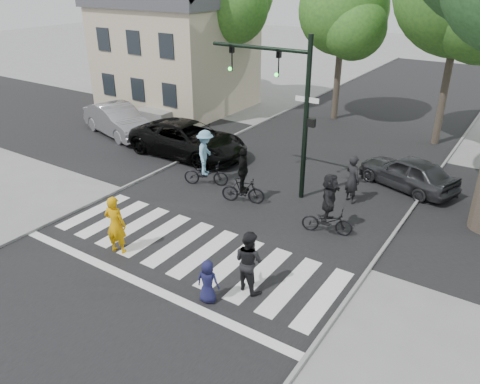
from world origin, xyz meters
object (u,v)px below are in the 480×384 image
object	(u,v)px
pedestrian_child	(208,282)
traffic_signal	(286,94)
pedestrian_woman	(116,225)
pedestrian_adult	(249,261)
cyclist_left	(206,162)
car_grey	(408,172)
car_silver	(118,120)
cyclist_mid	(243,181)
car_suv	(188,139)
cyclist_right	(328,207)

from	to	relation	value
pedestrian_child	traffic_signal	bearing A→B (deg)	-91.23
pedestrian_woman	pedestrian_adult	size ratio (longest dim) A/B	1.05
cyclist_left	car_grey	bearing A→B (deg)	31.39
pedestrian_woman	car_silver	distance (m)	11.70
cyclist_mid	car_suv	distance (m)	5.54
pedestrian_child	car_silver	world-z (taller)	car_silver
pedestrian_child	cyclist_right	xyz separation A→B (m)	(1.13, 5.00, 0.33)
cyclist_right	car_grey	xyz separation A→B (m)	(1.18, 5.05, -0.27)
pedestrian_adult	cyclist_right	bearing A→B (deg)	-85.80
traffic_signal	car_suv	world-z (taller)	traffic_signal
pedestrian_child	pedestrian_adult	world-z (taller)	pedestrian_adult
cyclist_left	cyclist_mid	xyz separation A→B (m)	(2.12, -0.51, -0.12)
pedestrian_child	pedestrian_adult	bearing A→B (deg)	-134.73
cyclist_left	cyclist_mid	distance (m)	2.18
pedestrian_child	cyclist_left	size ratio (longest dim) A/B	0.53
traffic_signal	cyclist_mid	distance (m)	3.51
car_suv	pedestrian_adult	bearing A→B (deg)	-131.40
pedestrian_child	cyclist_right	distance (m)	5.14
pedestrian_child	car_suv	distance (m)	10.86
pedestrian_child	cyclist_mid	bearing A→B (deg)	-80.23
cyclist_left	car_silver	xyz separation A→B (m)	(-7.73, 2.56, -0.20)
car_grey	cyclist_right	bearing A→B (deg)	6.36
pedestrian_child	car_suv	size ratio (longest dim) A/B	0.21
pedestrian_child	car_silver	xyz separation A→B (m)	(-12.27, 8.44, 0.19)
cyclist_right	car_silver	world-z (taller)	cyclist_right
traffic_signal	cyclist_left	world-z (taller)	traffic_signal
car_suv	car_silver	distance (m)	5.04
traffic_signal	car_silver	world-z (taller)	traffic_signal
car_suv	car_grey	bearing A→B (deg)	-77.80
pedestrian_woman	pedestrian_child	bearing A→B (deg)	159.23
cyclist_left	car_silver	distance (m)	8.15
car_suv	car_silver	world-z (taller)	car_silver
car_suv	cyclist_right	bearing A→B (deg)	-109.67
pedestrian_woman	car_silver	xyz separation A→B (m)	(-8.50, 8.05, -0.14)
pedestrian_child	car_silver	bearing A→B (deg)	-49.00
cyclist_left	car_silver	bearing A→B (deg)	161.68
cyclist_mid	car_silver	size ratio (longest dim) A/B	0.44
pedestrian_woman	car_silver	size ratio (longest dim) A/B	0.39
car_silver	traffic_signal	bearing A→B (deg)	-82.87
cyclist_right	cyclist_left	bearing A→B (deg)	171.21
car_suv	car_silver	xyz separation A→B (m)	(-5.03, 0.34, 0.01)
pedestrian_woman	cyclist_mid	xyz separation A→B (m)	(1.36, 4.97, -0.06)
pedestrian_child	car_grey	size ratio (longest dim) A/B	0.31
pedestrian_child	pedestrian_adult	distance (m)	1.22
pedestrian_adult	cyclist_left	size ratio (longest dim) A/B	0.78
pedestrian_adult	car_suv	bearing A→B (deg)	-30.23
pedestrian_woman	car_grey	xyz separation A→B (m)	(6.08, 9.66, -0.27)
car_silver	cyclist_mid	bearing A→B (deg)	-92.31
car_grey	car_silver	bearing A→B (deg)	-64.19
pedestrian_woman	pedestrian_adult	world-z (taller)	pedestrian_woman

